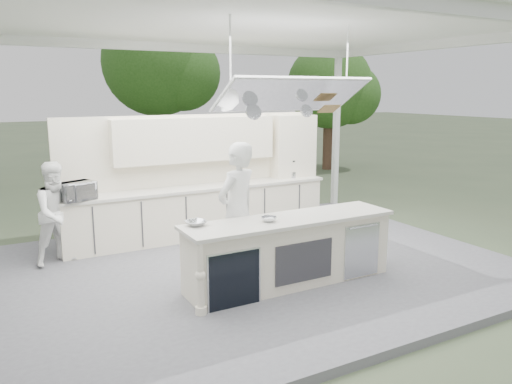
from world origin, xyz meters
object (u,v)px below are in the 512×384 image
head_chef (237,211)px  sous_chef (58,213)px  demo_island (289,251)px  back_counter (200,211)px

head_chef → sous_chef: (-2.17, 1.91, -0.18)m
demo_island → sous_chef: size_ratio=1.92×
demo_island → sous_chef: sous_chef is taller
head_chef → sous_chef: bearing=-65.5°
head_chef → sous_chef: 2.90m
demo_island → head_chef: size_ratio=1.57×
demo_island → back_counter: bearing=93.6°
demo_island → back_counter: (-0.18, 2.81, 0.00)m
demo_island → sous_chef: bearing=137.7°
sous_chef → back_counter: bearing=-12.5°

